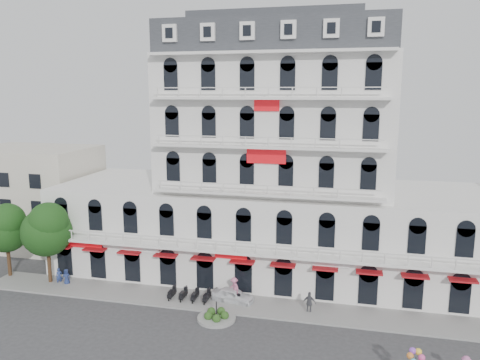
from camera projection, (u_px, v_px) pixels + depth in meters
name	position (u px, v px, depth m)	size (l,w,h in m)	color
sidewalk	(259.00, 306.00, 40.84)	(53.00, 4.00, 0.16)	gray
main_building	(276.00, 178.00, 47.63)	(45.00, 15.00, 25.80)	silver
flank_building_west	(35.00, 197.00, 57.01)	(14.00, 10.00, 12.00)	beige
traffic_island	(216.00, 317.00, 38.61)	(3.20, 3.20, 1.60)	gray
parked_scooter_row	(189.00, 301.00, 42.09)	(4.40, 1.80, 1.10)	black
tree_west_outer	(6.00, 226.00, 46.63)	(4.50, 4.48, 7.76)	#382314
tree_west_inner	(47.00, 228.00, 44.97)	(4.76, 4.76, 8.25)	#382314
parked_car	(233.00, 295.00, 41.77)	(1.55, 3.84, 1.31)	white
rider_center	(234.00, 289.00, 41.63)	(1.36, 1.33, 2.34)	black
pedestrian_left	(66.00, 277.00, 45.49)	(0.79, 0.51, 1.61)	navy
pedestrian_mid	(309.00, 303.00, 39.58)	(1.12, 0.47, 1.91)	#515258
pedestrian_far	(59.00, 276.00, 45.67)	(0.59, 0.39, 1.63)	navy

